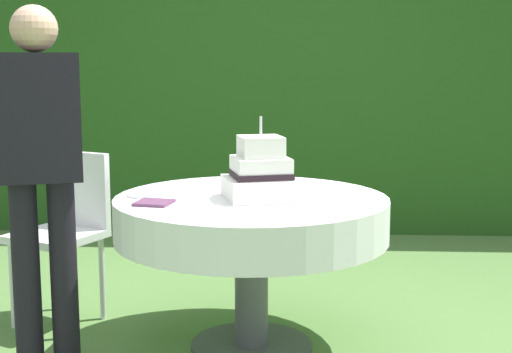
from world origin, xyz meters
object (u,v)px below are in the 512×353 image
object	(u,v)px
wedding_cake	(261,174)
napkin_stack	(154,203)
serving_plate_far	(252,184)
cake_table	(251,221)
standing_person	(40,163)
serving_plate_near	(143,195)
garden_chair	(66,220)

from	to	relation	value
wedding_cake	napkin_stack	bearing A→B (deg)	-160.71
wedding_cake	serving_plate_far	distance (m)	0.39
cake_table	serving_plate_far	world-z (taller)	serving_plate_far
standing_person	serving_plate_far	bearing A→B (deg)	34.07
wedding_cake	standing_person	size ratio (longest dim) A/B	0.25
serving_plate_near	standing_person	bearing A→B (deg)	-146.78
cake_table	wedding_cake	size ratio (longest dim) A/B	3.25
serving_plate_far	napkin_stack	bearing A→B (deg)	-127.52
cake_table	garden_chair	xyz separation A→B (m)	(-0.99, 0.35, -0.08)
standing_person	napkin_stack	bearing A→B (deg)	8.22
napkin_stack	cake_table	bearing A→B (deg)	24.67
cake_table	wedding_cake	distance (m)	0.23
serving_plate_far	garden_chair	distance (m)	1.00
serving_plate_far	napkin_stack	size ratio (longest dim) A/B	0.85
cake_table	serving_plate_near	bearing A→B (deg)	-179.24
cake_table	serving_plate_far	size ratio (longest dim) A/B	9.91
cake_table	garden_chair	distance (m)	1.06
serving_plate_near	garden_chair	distance (m)	0.63
napkin_stack	standing_person	bearing A→B (deg)	-171.78
serving_plate_near	wedding_cake	bearing A→B (deg)	-2.32
cake_table	serving_plate_near	size ratio (longest dim) A/B	8.81
serving_plate_near	garden_chair	bearing A→B (deg)	143.79
wedding_cake	standing_person	distance (m)	0.98
wedding_cake	garden_chair	bearing A→B (deg)	160.15
garden_chair	serving_plate_near	bearing A→B (deg)	-36.21
wedding_cake	serving_plate_near	bearing A→B (deg)	177.68
serving_plate_near	serving_plate_far	size ratio (longest dim) A/B	1.12
cake_table	napkin_stack	distance (m)	0.48
serving_plate_near	garden_chair	world-z (taller)	garden_chair
cake_table	serving_plate_far	xyz separation A→B (m)	(-0.01, 0.34, 0.12)
garden_chair	wedding_cake	bearing A→B (deg)	-19.85
cake_table	wedding_cake	bearing A→B (deg)	-31.67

